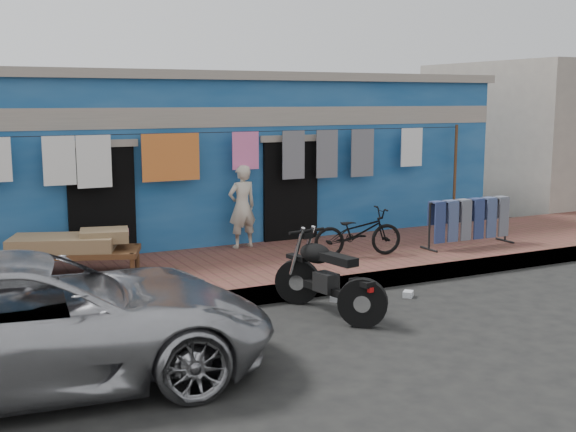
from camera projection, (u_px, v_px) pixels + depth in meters
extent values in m
plane|color=black|center=(359.00, 328.00, 9.13)|extent=(80.00, 80.00, 0.00)
cube|color=brown|center=(260.00, 269.00, 11.75)|extent=(28.00, 3.00, 0.25)
cube|color=gray|center=(302.00, 290.00, 10.48)|extent=(28.00, 0.10, 0.25)
cube|color=navy|center=(180.00, 160.00, 15.04)|extent=(12.00, 5.00, 3.20)
cube|color=#9E9384|center=(223.00, 117.00, 12.74)|extent=(12.00, 0.14, 0.35)
cube|color=#9E9384|center=(178.00, 79.00, 14.77)|extent=(12.20, 5.20, 0.16)
cube|color=black|center=(102.00, 210.00, 11.93)|extent=(1.10, 0.10, 2.10)
cube|color=black|center=(290.00, 197.00, 13.49)|extent=(1.10, 0.10, 2.10)
cube|color=#9E9384|center=(562.00, 134.00, 19.88)|extent=(6.00, 5.00, 3.80)
cylinder|color=brown|center=(455.00, 176.00, 14.89)|extent=(0.06, 0.06, 2.10)
cylinder|color=black|center=(230.00, 132.00, 12.51)|extent=(10.00, 0.01, 0.01)
cube|color=silver|center=(59.00, 161.00, 11.29)|extent=(0.50, 0.02, 0.78)
cube|color=silver|center=(94.00, 162.00, 11.53)|extent=(0.55, 0.02, 0.84)
cube|color=#CC4C26|center=(171.00, 157.00, 12.10)|extent=(1.00, 0.02, 0.80)
cube|color=pink|center=(246.00, 151.00, 12.69)|extent=(0.50, 0.02, 0.66)
cube|color=slate|center=(294.00, 155.00, 13.13)|extent=(0.45, 0.02, 0.88)
cube|color=slate|center=(327.00, 154.00, 13.45)|extent=(0.45, 0.02, 0.89)
cube|color=slate|center=(362.00, 153.00, 13.79)|extent=(0.50, 0.02, 0.91)
cube|color=silver|center=(412.00, 147.00, 14.29)|extent=(0.50, 0.02, 0.76)
imported|color=#A8A8AC|center=(33.00, 319.00, 7.20)|extent=(5.15, 2.73, 1.39)
imported|color=#C0B59F|center=(242.00, 207.00, 12.75)|extent=(0.57, 0.41, 1.47)
imported|color=black|center=(358.00, 227.00, 12.08)|extent=(1.61, 0.80, 0.99)
cube|color=silver|center=(337.00, 298.00, 10.36)|extent=(0.25, 0.24, 0.09)
cube|color=silver|center=(408.00, 294.00, 10.56)|extent=(0.22, 0.22, 0.09)
cube|color=silver|center=(365.00, 304.00, 10.08)|extent=(0.21, 0.22, 0.07)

